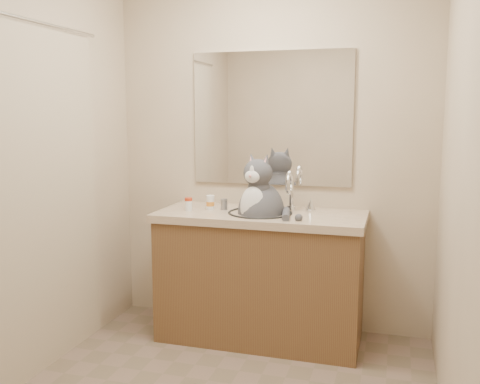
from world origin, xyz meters
name	(u,v)px	position (x,y,z in m)	size (l,w,h in m)	color
room	(210,176)	(0.00, 0.00, 1.20)	(2.22, 2.52, 2.42)	#7F6757
vanity	(261,273)	(0.00, 0.96, 0.44)	(1.34, 0.59, 1.12)	brown
mirror	(271,119)	(0.00, 1.24, 1.45)	(1.10, 0.02, 0.90)	white
shower_curtain	(35,198)	(-1.05, 0.10, 1.03)	(0.02, 1.30, 1.93)	#BDAF8F
cat	(260,208)	(0.00, 0.93, 0.88)	(0.41, 0.42, 0.60)	#46454A
pill_bottle_redcap	(189,204)	(-0.47, 0.90, 0.89)	(0.05, 0.05, 0.09)	white
pill_bottle_orange	(210,203)	(-0.35, 0.98, 0.90)	(0.06, 0.06, 0.09)	white
grey_canister	(224,204)	(-0.26, 0.99, 0.89)	(0.06, 0.06, 0.07)	gray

